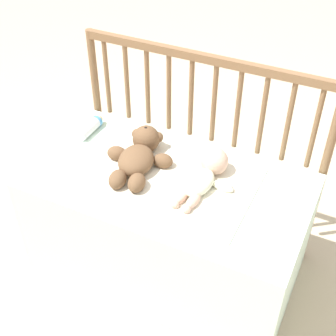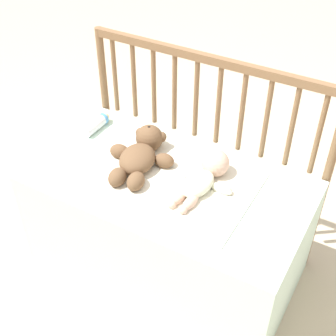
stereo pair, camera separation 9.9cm
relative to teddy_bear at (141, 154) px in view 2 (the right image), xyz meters
The scene contains 7 objects.
ground_plane 0.61m from the teddy_bear, 13.04° to the right, with size 12.00×12.00×0.00m, color #C6B293.
crib_mattress 0.35m from the teddy_bear, 13.04° to the right, with size 1.16×0.64×0.53m.
crib_rail 0.35m from the teddy_bear, 63.16° to the left, with size 1.16×0.04×0.95m.
blanket 0.15m from the teddy_bear, 13.22° to the right, with size 0.74×0.47×0.01m.
teddy_bear is the anchor object (origin of this frame).
baby 0.30m from the teddy_bear, ahead, with size 0.26×0.35×0.12m.
baby_bottle 0.35m from the teddy_bear, 160.02° to the left, with size 0.06×0.18×0.06m.
Camera 2 is at (0.74, -1.27, 1.79)m, focal length 50.00 mm.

